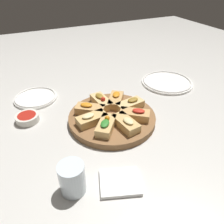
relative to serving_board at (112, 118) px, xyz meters
The scene contains 15 objects.
ground_plane 0.01m from the serving_board, ahead, with size 3.00×3.00×0.00m, color beige.
serving_board is the anchor object (origin of this frame).
focaccia_slice_0 0.09m from the serving_board, behind, with size 0.12×0.06×0.04m.
focaccia_slice_1 0.09m from the serving_board, 129.25° to the right, with size 0.11×0.12×0.04m.
focaccia_slice_2 0.09m from the serving_board, 81.25° to the right, with size 0.07×0.12×0.04m.
focaccia_slice_3 0.09m from the serving_board, 37.67° to the right, with size 0.12×0.11×0.04m.
focaccia_slice_4 0.09m from the serving_board, ahead, with size 0.12×0.07×0.04m.
focaccia_slice_5 0.09m from the serving_board, 54.53° to the left, with size 0.11×0.12×0.04m.
focaccia_slice_6 0.09m from the serving_board, 95.20° to the left, with size 0.06×0.11×0.04m.
focaccia_slice_7 0.09m from the serving_board, 143.60° to the left, with size 0.12×0.11×0.04m.
plate_left 0.38m from the serving_board, 129.44° to the left, with size 0.19×0.19×0.02m.
plate_right 0.42m from the serving_board, 23.13° to the left, with size 0.26×0.26×0.02m.
water_glass 0.33m from the serving_board, 133.75° to the right, with size 0.07×0.07×0.09m, color silver.
napkin_stack 0.30m from the serving_board, 111.06° to the right, with size 0.11×0.09×0.01m, color white.
dipping_bowl 0.33m from the serving_board, 155.12° to the left, with size 0.09×0.09×0.03m.
Camera 1 is at (-0.29, -0.62, 0.51)m, focal length 35.00 mm.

